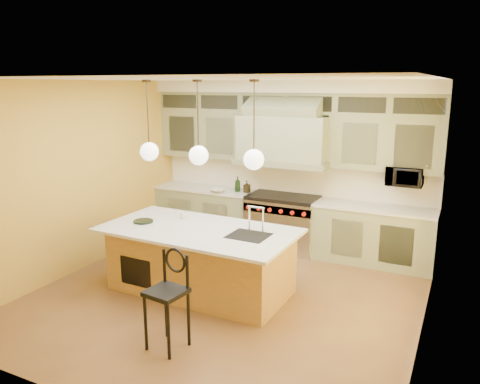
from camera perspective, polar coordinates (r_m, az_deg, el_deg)
The scene contains 18 objects.
floor at distance 6.56m, azimuth -1.78°, elevation -12.60°, with size 5.00×5.00×0.00m, color brown.
ceiling at distance 5.92m, azimuth -1.99°, elevation 13.62°, with size 5.00×5.00×0.00m, color white.
wall_back at distance 8.33m, azimuth 6.24°, elevation 3.36°, with size 5.00×5.00×0.00m, color gold.
wall_front at distance 4.14m, azimuth -18.50°, elevation -7.30°, with size 5.00×5.00×0.00m, color gold.
wall_left at distance 7.56m, azimuth -18.87°, elevation 1.74°, with size 5.00×5.00×0.00m, color gold.
wall_right at distance 5.41m, azimuth 22.23°, elevation -2.84°, with size 5.00×5.00×0.00m, color gold.
back_cabinetry at distance 8.08m, azimuth 5.58°, elevation 2.93°, with size 5.00×0.77×2.90m.
range at distance 8.22m, azimuth 5.22°, elevation -3.66°, with size 1.20×0.74×0.96m.
kitchen_island at distance 6.58m, azimuth -4.78°, elevation -8.12°, with size 2.68×1.45×1.35m.
counter_stool at distance 5.23m, azimuth -8.76°, elevation -12.14°, with size 0.43×0.43×1.11m.
microwave at distance 7.65m, azimuth 19.44°, elevation 1.82°, with size 0.54×0.37×0.30m, color black.
oil_bottle_a at distance 8.43m, azimuth -0.30°, elevation 0.97°, with size 0.11×0.11×0.27m, color black.
oil_bottle_b at distance 8.35m, azimuth 0.84°, elevation 0.65°, with size 0.10×0.10×0.21m, color black.
fruit_bowl at distance 8.38m, azimuth -2.74°, elevation 0.15°, with size 0.26×0.26×0.06m, color beige.
cup at distance 6.88m, azimuth -6.96°, elevation -2.87°, with size 0.10×0.10×0.09m, color silver.
pendant_left at distance 6.65m, azimuth -11.00°, elevation 5.11°, with size 0.26×0.26×1.11m.
pendant_center at distance 6.20m, azimuth -5.07°, elevation 4.74°, with size 0.26×0.26×1.11m.
pendant_right at distance 5.83m, azimuth 1.69°, elevation 4.26°, with size 0.26×0.26×1.11m.
Camera 1 is at (2.79, -5.22, 2.84)m, focal length 35.00 mm.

